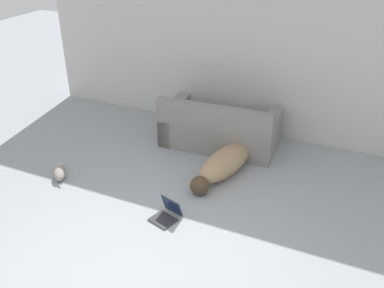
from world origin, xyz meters
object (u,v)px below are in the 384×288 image
object	(u,v)px
couch	(220,129)
dog	(224,163)
cat	(60,172)
laptop_open	(168,212)

from	to	relation	value
couch	dog	bearing A→B (deg)	111.80
dog	cat	size ratio (longest dim) A/B	3.58
couch	cat	distance (m)	2.42
dog	laptop_open	size ratio (longest dim) A/B	4.17
cat	laptop_open	size ratio (longest dim) A/B	1.16
cat	couch	bearing A→B (deg)	-81.43
cat	laptop_open	world-z (taller)	laptop_open
couch	laptop_open	bearing A→B (deg)	89.62
dog	couch	bearing A→B (deg)	-143.81
dog	cat	world-z (taller)	dog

